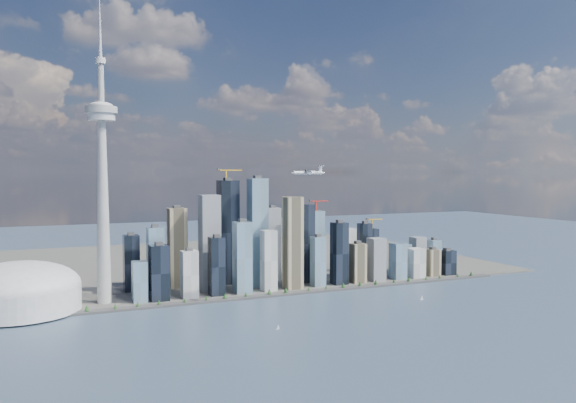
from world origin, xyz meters
name	(u,v)px	position (x,y,z in m)	size (l,w,h in m)	color
ground	(327,329)	(0.00, 0.00, 0.00)	(4000.00, 4000.00, 0.00)	#384962
seawall	(268,295)	(0.00, 250.00, 2.00)	(1100.00, 22.00, 4.00)	#383838
land	(207,262)	(0.00, 700.00, 1.50)	(1400.00, 900.00, 3.00)	#4C4C47
shoreline_trees	(268,292)	(0.00, 250.00, 8.78)	(960.53, 7.20, 8.80)	#3F2D1E
skyscraper_cluster	(280,250)	(59.62, 336.82, 76.77)	(736.00, 142.00, 248.10)	black
needle_tower	(102,176)	(-300.00, 310.00, 235.84)	(56.00, 56.00, 550.50)	#A0A09B
dome_stadium	(20,290)	(-440.00, 300.00, 39.44)	(200.00, 200.00, 86.00)	#BBBBBB
airplane	(308,172)	(40.75, 156.24, 242.51)	(66.00, 58.29, 16.11)	silver
sailboat_west	(278,328)	(-70.18, 30.26, 2.76)	(6.17, 3.08, 8.59)	white
sailboat_east	(422,298)	(257.60, 107.43, 3.04)	(6.87, 2.82, 9.49)	white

